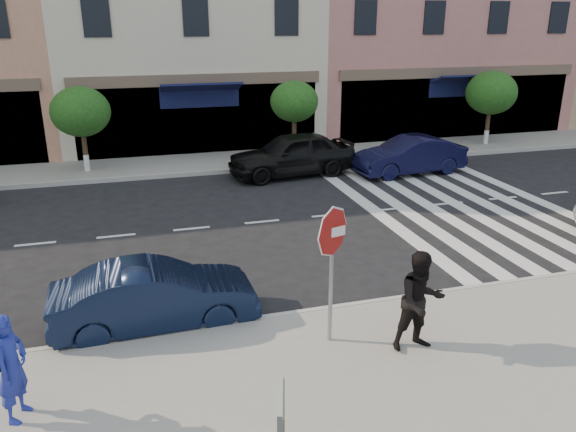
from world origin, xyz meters
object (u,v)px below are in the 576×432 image
object	(u,v)px
stop_sign	(332,245)
car_far_right	(410,155)
photographer	(12,367)
car_far_mid	(292,154)
car_near_mid	(155,296)
walker	(421,301)

from	to	relation	value
stop_sign	car_far_right	distance (m)	12.38
photographer	car_far_mid	xyz separation A→B (m)	(7.54, 11.86, -0.17)
car_near_mid	stop_sign	bearing A→B (deg)	-121.23
stop_sign	car_far_mid	world-z (taller)	stop_sign
photographer	car_far_right	bearing A→B (deg)	-28.10
photographer	car_far_right	xyz separation A→B (m)	(11.79, 10.87, -0.27)
car_near_mid	car_far_right	bearing A→B (deg)	-50.32
car_near_mid	car_far_mid	bearing A→B (deg)	-31.53
photographer	car_far_right	world-z (taller)	photographer
stop_sign	car_near_mid	bearing A→B (deg)	135.23
stop_sign	walker	distance (m)	1.76
stop_sign	car_near_mid	size ratio (longest dim) A/B	0.66
stop_sign	photographer	size ratio (longest dim) A/B	1.53
stop_sign	walker	bearing A→B (deg)	-40.21
photographer	car_far_right	distance (m)	16.04
car_far_mid	car_near_mid	bearing A→B (deg)	-36.67
stop_sign	photographer	xyz separation A→B (m)	(-4.91, -0.65, -0.99)
stop_sign	car_far_mid	xyz separation A→B (m)	(2.63, 11.21, -1.16)
walker	car_far_right	distance (m)	12.18
stop_sign	walker	size ratio (longest dim) A/B	1.40
car_far_mid	car_far_right	xyz separation A→B (m)	(4.25, -0.99, -0.10)
walker	car_far_right	bearing A→B (deg)	62.35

